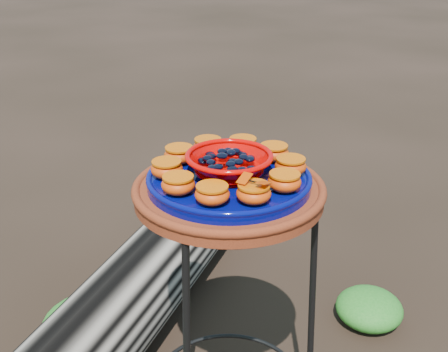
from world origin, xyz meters
TOP-DOWN VIEW (x-y plane):
  - plant_stand at (0.00, 0.00)m, footprint 0.44×0.44m
  - terracotta_saucer at (0.00, 0.00)m, footprint 0.41×0.41m
  - cobalt_plate at (0.00, 0.00)m, footprint 0.36×0.36m
  - red_bowl at (0.00, 0.00)m, footprint 0.18×0.18m
  - glass_gems at (0.00, 0.00)m, footprint 0.14×0.14m
  - orange_half_0 at (-0.03, -0.13)m, footprint 0.07×0.07m
  - orange_half_1 at (0.05, -0.12)m, footprint 0.07×0.07m
  - orange_half_2 at (0.11, -0.07)m, footprint 0.07×0.07m
  - orange_half_3 at (0.13, 0.01)m, footprint 0.07×0.07m
  - orange_half_4 at (0.10, 0.09)m, footprint 0.07×0.07m
  - orange_half_5 at (0.03, 0.13)m, footprint 0.07×0.07m
  - orange_half_6 at (-0.05, 0.12)m, footprint 0.07×0.07m
  - orange_half_7 at (-0.11, 0.07)m, footprint 0.07×0.07m
  - orange_half_8 at (-0.13, -0.01)m, footprint 0.07×0.07m
  - orange_half_9 at (-0.10, -0.09)m, footprint 0.07×0.07m
  - butterfly at (-0.03, -0.13)m, footprint 0.09×0.08m
  - driftwood_log at (0.00, 0.53)m, footprint 1.47×1.20m
  - foliage_right at (0.65, 0.10)m, footprint 0.23×0.23m
  - foliage_back at (-0.18, 0.53)m, footprint 0.31×0.31m

SIDE VIEW (x-z plane):
  - foliage_right at x=0.65m, z-range 0.00..0.11m
  - foliage_back at x=-0.18m, z-range 0.00..0.15m
  - driftwood_log at x=0.00m, z-range 0.00..0.28m
  - plant_stand at x=0.00m, z-range 0.00..0.70m
  - terracotta_saucer at x=0.00m, z-range 0.70..0.73m
  - cobalt_plate at x=0.00m, z-range 0.73..0.76m
  - orange_half_0 at x=-0.03m, z-range 0.76..0.80m
  - orange_half_1 at x=0.05m, z-range 0.76..0.80m
  - orange_half_2 at x=0.11m, z-range 0.76..0.80m
  - orange_half_3 at x=0.13m, z-range 0.76..0.80m
  - orange_half_4 at x=0.10m, z-range 0.76..0.80m
  - orange_half_5 at x=0.03m, z-range 0.76..0.80m
  - orange_half_6 at x=-0.05m, z-range 0.76..0.80m
  - orange_half_7 at x=-0.11m, z-range 0.76..0.80m
  - orange_half_8 at x=-0.13m, z-range 0.76..0.80m
  - orange_half_9 at x=-0.10m, z-range 0.76..0.80m
  - red_bowl at x=0.00m, z-range 0.76..0.81m
  - butterfly at x=-0.03m, z-range 0.80..0.81m
  - glass_gems at x=0.00m, z-range 0.81..0.83m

